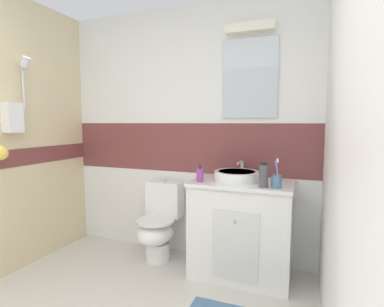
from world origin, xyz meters
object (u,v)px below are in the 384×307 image
object	(u,v)px
toilet	(159,224)
soap_dispenser	(200,175)
sink_basin	(237,176)
toothbrush_cup	(276,180)
mouthwash_bottle	(263,175)

from	to	relation	value
toilet	soap_dispenser	world-z (taller)	soap_dispenser
sink_basin	toothbrush_cup	size ratio (longest dim) A/B	1.84
mouthwash_bottle	soap_dispenser	bearing A→B (deg)	177.59
soap_dispenser	mouthwash_bottle	xyz separation A→B (m)	(0.54, -0.02, 0.04)
sink_basin	mouthwash_bottle	distance (m)	0.31
toilet	mouthwash_bottle	size ratio (longest dim) A/B	3.89
sink_basin	toilet	size ratio (longest dim) A/B	0.56
toothbrush_cup	mouthwash_bottle	world-z (taller)	toothbrush_cup
toothbrush_cup	mouthwash_bottle	bearing A→B (deg)	-170.91
mouthwash_bottle	toothbrush_cup	bearing A→B (deg)	9.09
toothbrush_cup	mouthwash_bottle	xyz separation A→B (m)	(-0.10, -0.02, 0.04)
toilet	soap_dispenser	size ratio (longest dim) A/B	5.05
soap_dispenser	mouthwash_bottle	bearing A→B (deg)	-2.41
mouthwash_bottle	toilet	bearing A→B (deg)	168.93
toilet	toothbrush_cup	xyz separation A→B (m)	(1.13, -0.19, 0.55)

